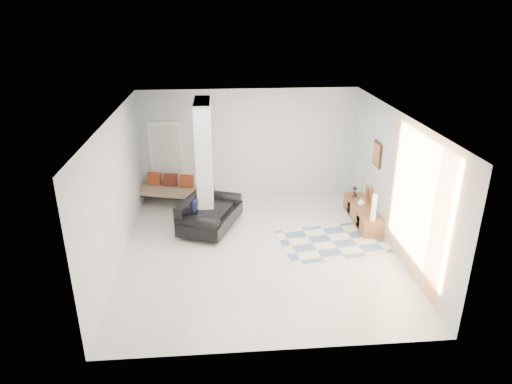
{
  "coord_description": "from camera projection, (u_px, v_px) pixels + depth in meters",
  "views": [
    {
      "loc": [
        -0.75,
        -8.27,
        4.72
      ],
      "look_at": [
        -0.01,
        0.6,
        1.04
      ],
      "focal_mm": 32.0,
      "sensor_mm": 36.0,
      "label": 1
    }
  ],
  "objects": [
    {
      "name": "wall_back",
      "position": [
        249.0,
        144.0,
        11.71
      ],
      "size": [
        6.0,
        0.0,
        6.0
      ],
      "primitive_type": "plane",
      "rotation": [
        1.57,
        0.0,
        0.0
      ],
      "color": "silver",
      "rests_on": "ground"
    },
    {
      "name": "wall_right",
      "position": [
        395.0,
        182.0,
        9.16
      ],
      "size": [
        0.0,
        6.0,
        6.0
      ],
      "primitive_type": "plane",
      "rotation": [
        1.57,
        0.0,
        -1.57
      ],
      "color": "silver",
      "rests_on": "ground"
    },
    {
      "name": "daybed",
      "position": [
        174.0,
        189.0,
        11.46
      ],
      "size": [
        2.02,
        1.28,
        0.77
      ],
      "rotation": [
        0.0,
        0.0,
        -0.28
      ],
      "color": "black",
      "rests_on": "floor"
    },
    {
      "name": "curtain",
      "position": [
        415.0,
        203.0,
        8.08
      ],
      "size": [
        0.0,
        2.55,
        2.55
      ],
      "primitive_type": "plane",
      "rotation": [
        1.57,
        0.0,
        1.57
      ],
      "color": "#F99041",
      "rests_on": "wall_right"
    },
    {
      "name": "cylinder_lamp",
      "position": [
        374.0,
        207.0,
        9.74
      ],
      "size": [
        0.11,
        0.11,
        0.59
      ],
      "primitive_type": "cylinder",
      "color": "white",
      "rests_on": "media_console"
    },
    {
      "name": "media_console",
      "position": [
        363.0,
        214.0,
        10.6
      ],
      "size": [
        0.45,
        1.71,
        0.8
      ],
      "color": "brown",
      "rests_on": "floor"
    },
    {
      "name": "wall_left",
      "position": [
        116.0,
        191.0,
        8.74
      ],
      "size": [
        0.0,
        6.0,
        6.0
      ],
      "primitive_type": "plane",
      "rotation": [
        1.57,
        0.0,
        1.57
      ],
      "color": "silver",
      "rests_on": "ground"
    },
    {
      "name": "floor",
      "position": [
        259.0,
        249.0,
        9.48
      ],
      "size": [
        6.0,
        6.0,
        0.0
      ],
      "primitive_type": "plane",
      "color": "silver",
      "rests_on": "ground"
    },
    {
      "name": "hallway_door",
      "position": [
        167.0,
        160.0,
        11.66
      ],
      "size": [
        0.85,
        0.06,
        2.04
      ],
      "primitive_type": "cube",
      "color": "white",
      "rests_on": "floor"
    },
    {
      "name": "wall_front",
      "position": [
        279.0,
        268.0,
        6.19
      ],
      "size": [
        6.0,
        0.0,
        6.0
      ],
      "primitive_type": "plane",
      "rotation": [
        -1.57,
        0.0,
        0.0
      ],
      "color": "silver",
      "rests_on": "ground"
    },
    {
      "name": "vase",
      "position": [
        361.0,
        202.0,
        10.52
      ],
      "size": [
        0.2,
        0.2,
        0.19
      ],
      "primitive_type": "imported",
      "rotation": [
        0.0,
        0.0,
        -0.14
      ],
      "color": "white",
      "rests_on": "media_console"
    },
    {
      "name": "bronze_figurine",
      "position": [
        355.0,
        192.0,
        11.0
      ],
      "size": [
        0.14,
        0.14,
        0.26
      ],
      "primitive_type": null,
      "rotation": [
        0.0,
        0.0,
        0.05
      ],
      "color": "black",
      "rests_on": "media_console"
    },
    {
      "name": "area_rug",
      "position": [
        332.0,
        241.0,
        9.79
      ],
      "size": [
        2.4,
        1.78,
        0.01
      ],
      "primitive_type": "cube",
      "rotation": [
        0.0,
        0.0,
        0.15
      ],
      "color": "beige",
      "rests_on": "floor"
    },
    {
      "name": "partition_column",
      "position": [
        205.0,
        162.0,
        10.34
      ],
      "size": [
        0.35,
        1.2,
        2.8
      ],
      "primitive_type": "cube",
      "color": "silver",
      "rests_on": "floor"
    },
    {
      "name": "wall_art",
      "position": [
        377.0,
        154.0,
        10.06
      ],
      "size": [
        0.04,
        0.45,
        0.55
      ],
      "primitive_type": "cube",
      "color": "black",
      "rests_on": "wall_right"
    },
    {
      "name": "ceiling",
      "position": [
        259.0,
        116.0,
        8.41
      ],
      "size": [
        6.0,
        6.0,
        0.0
      ],
      "primitive_type": "plane",
      "rotation": [
        3.14,
        0.0,
        0.0
      ],
      "color": "white",
      "rests_on": "wall_back"
    },
    {
      "name": "loveseat",
      "position": [
        208.0,
        214.0,
        10.27
      ],
      "size": [
        1.53,
        1.91,
        0.76
      ],
      "rotation": [
        0.0,
        0.0,
        -0.38
      ],
      "color": "silver",
      "rests_on": "floor"
    }
  ]
}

